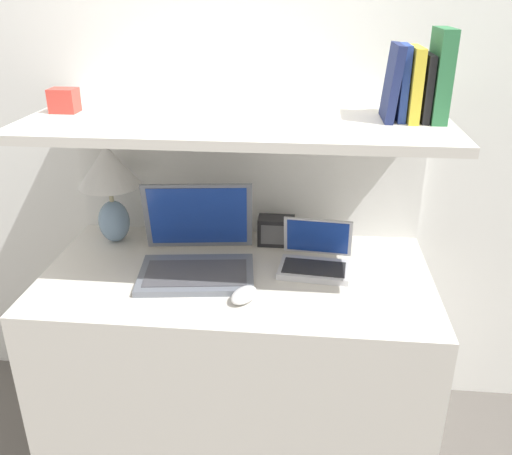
{
  "coord_description": "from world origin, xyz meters",
  "views": [
    {
      "loc": [
        0.22,
        -1.22,
        1.58
      ],
      "look_at": [
        0.06,
        0.33,
        0.89
      ],
      "focal_mm": 38.0,
      "sensor_mm": 36.0,
      "label": 1
    }
  ],
  "objects_px": {
    "book_green": "(440,75)",
    "book_navy": "(392,82)",
    "laptop_large": "(197,253)",
    "book_blue": "(402,83)",
    "table_lamp": "(109,178)",
    "router_box": "(276,231)",
    "book_yellow": "(413,84)",
    "book_black": "(425,88)",
    "shelf_gadget": "(64,100)",
    "laptop_small": "(315,259)",
    "computer_mouse": "(244,295)"
  },
  "relations": [
    {
      "from": "computer_mouse",
      "to": "book_navy",
      "type": "xyz_separation_m",
      "value": [
        0.41,
        0.24,
        0.59
      ]
    },
    {
      "from": "table_lamp",
      "to": "book_black",
      "type": "height_order",
      "value": "book_black"
    },
    {
      "from": "laptop_large",
      "to": "router_box",
      "type": "height_order",
      "value": "laptop_large"
    },
    {
      "from": "book_navy",
      "to": "book_yellow",
      "type": "bearing_deg",
      "value": -0.0
    },
    {
      "from": "book_blue",
      "to": "book_navy",
      "type": "xyz_separation_m",
      "value": [
        -0.03,
        0.0,
        0.0
      ]
    },
    {
      "from": "laptop_small",
      "to": "book_yellow",
      "type": "relative_size",
      "value": 1.19
    },
    {
      "from": "laptop_large",
      "to": "book_blue",
      "type": "distance_m",
      "value": 0.82
    },
    {
      "from": "book_yellow",
      "to": "shelf_gadget",
      "type": "distance_m",
      "value": 1.05
    },
    {
      "from": "table_lamp",
      "to": "shelf_gadget",
      "type": "height_order",
      "value": "shelf_gadget"
    },
    {
      "from": "book_yellow",
      "to": "book_navy",
      "type": "xyz_separation_m",
      "value": [
        -0.06,
        0.0,
        0.0
      ]
    },
    {
      "from": "book_blue",
      "to": "book_navy",
      "type": "bearing_deg",
      "value": 180.0
    },
    {
      "from": "shelf_gadget",
      "to": "book_blue",
      "type": "bearing_deg",
      "value": 0.0
    },
    {
      "from": "table_lamp",
      "to": "laptop_small",
      "type": "bearing_deg",
      "value": -11.28
    },
    {
      "from": "table_lamp",
      "to": "router_box",
      "type": "height_order",
      "value": "table_lamp"
    },
    {
      "from": "computer_mouse",
      "to": "book_blue",
      "type": "distance_m",
      "value": 0.77
    },
    {
      "from": "laptop_large",
      "to": "book_blue",
      "type": "height_order",
      "value": "book_blue"
    },
    {
      "from": "table_lamp",
      "to": "shelf_gadget",
      "type": "distance_m",
      "value": 0.33
    },
    {
      "from": "router_box",
      "to": "book_yellow",
      "type": "relative_size",
      "value": 0.63
    },
    {
      "from": "table_lamp",
      "to": "book_navy",
      "type": "height_order",
      "value": "book_navy"
    },
    {
      "from": "table_lamp",
      "to": "computer_mouse",
      "type": "height_order",
      "value": "table_lamp"
    },
    {
      "from": "computer_mouse",
      "to": "book_navy",
      "type": "bearing_deg",
      "value": 30.73
    },
    {
      "from": "book_black",
      "to": "shelf_gadget",
      "type": "height_order",
      "value": "book_black"
    },
    {
      "from": "table_lamp",
      "to": "laptop_large",
      "type": "relative_size",
      "value": 0.9
    },
    {
      "from": "table_lamp",
      "to": "shelf_gadget",
      "type": "relative_size",
      "value": 4.43
    },
    {
      "from": "book_green",
      "to": "book_navy",
      "type": "relative_size",
      "value": 1.19
    },
    {
      "from": "shelf_gadget",
      "to": "book_black",
      "type": "bearing_deg",
      "value": 0.0
    },
    {
      "from": "router_box",
      "to": "book_navy",
      "type": "distance_m",
      "value": 0.67
    },
    {
      "from": "table_lamp",
      "to": "laptop_small",
      "type": "xyz_separation_m",
      "value": [
        0.73,
        -0.15,
        -0.21
      ]
    },
    {
      "from": "book_black",
      "to": "book_blue",
      "type": "bearing_deg",
      "value": 180.0
    },
    {
      "from": "book_black",
      "to": "book_navy",
      "type": "bearing_deg",
      "value": 180.0
    },
    {
      "from": "table_lamp",
      "to": "book_blue",
      "type": "height_order",
      "value": "book_blue"
    },
    {
      "from": "router_box",
      "to": "book_yellow",
      "type": "xyz_separation_m",
      "value": [
        0.4,
        -0.16,
        0.55
      ]
    },
    {
      "from": "table_lamp",
      "to": "book_navy",
      "type": "bearing_deg",
      "value": -7.94
    },
    {
      "from": "book_navy",
      "to": "table_lamp",
      "type": "bearing_deg",
      "value": 172.06
    },
    {
      "from": "book_green",
      "to": "book_black",
      "type": "distance_m",
      "value": 0.05
    },
    {
      "from": "book_yellow",
      "to": "table_lamp",
      "type": "bearing_deg",
      "value": 172.53
    },
    {
      "from": "router_box",
      "to": "shelf_gadget",
      "type": "height_order",
      "value": "shelf_gadget"
    },
    {
      "from": "computer_mouse",
      "to": "shelf_gadget",
      "type": "bearing_deg",
      "value": 157.59
    },
    {
      "from": "table_lamp",
      "to": "book_black",
      "type": "distance_m",
      "value": 1.09
    },
    {
      "from": "book_black",
      "to": "book_yellow",
      "type": "distance_m",
      "value": 0.04
    },
    {
      "from": "laptop_small",
      "to": "laptop_large",
      "type": "bearing_deg",
      "value": -173.55
    },
    {
      "from": "book_green",
      "to": "book_navy",
      "type": "height_order",
      "value": "book_green"
    },
    {
      "from": "laptop_large",
      "to": "book_navy",
      "type": "bearing_deg",
      "value": 5.92
    },
    {
      "from": "table_lamp",
      "to": "router_box",
      "type": "relative_size",
      "value": 2.78
    },
    {
      "from": "laptop_large",
      "to": "router_box",
      "type": "xyz_separation_m",
      "value": [
        0.25,
        0.22,
        -0.01
      ]
    },
    {
      "from": "laptop_small",
      "to": "book_green",
      "type": "distance_m",
      "value": 0.68
    },
    {
      "from": "laptop_large",
      "to": "book_black",
      "type": "height_order",
      "value": "book_black"
    },
    {
      "from": "router_box",
      "to": "computer_mouse",
      "type": "bearing_deg",
      "value": -99.76
    },
    {
      "from": "table_lamp",
      "to": "shelf_gadget",
      "type": "bearing_deg",
      "value": -116.45
    },
    {
      "from": "table_lamp",
      "to": "laptop_large",
      "type": "xyz_separation_m",
      "value": [
        0.34,
        -0.19,
        -0.18
      ]
    }
  ]
}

